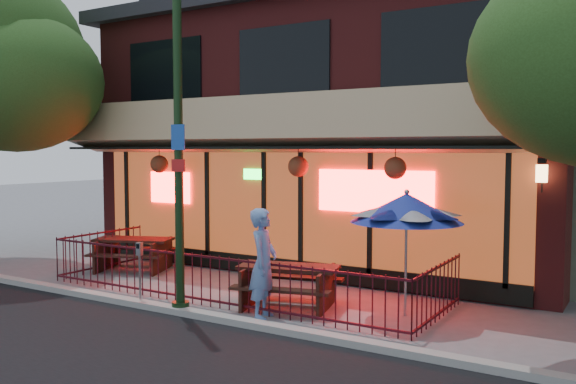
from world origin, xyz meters
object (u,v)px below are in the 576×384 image
picnic_table_left (134,249)px  parking_meter_near (140,263)px  picnic_table_right (289,280)px  patio_umbrella (407,208)px  street_light (178,140)px  pedestrian (263,263)px

picnic_table_left → parking_meter_near: bearing=-42.5°
picnic_table_right → patio_umbrella: 2.60m
street_light → pedestrian: size_ratio=3.58×
pedestrian → picnic_table_right: bearing=-16.2°
pedestrian → parking_meter_near: pedestrian is taller
picnic_table_right → patio_umbrella: (2.09, 0.59, 1.42)m
pedestrian → picnic_table_left: bearing=54.3°
picnic_table_right → parking_meter_near: (-2.52, -1.34, 0.30)m
patio_umbrella → pedestrian: (-2.11, -1.43, -0.97)m
picnic_table_left → parking_meter_near: (2.59, -2.38, 0.30)m
patio_umbrella → pedestrian: size_ratio=1.17×
street_light → picnic_table_right: street_light is taller
street_light → picnic_table_right: (1.50, 1.35, -2.62)m
picnic_table_right → patio_umbrella: patio_umbrella is taller
patio_umbrella → picnic_table_left: bearing=176.5°
picnic_table_left → patio_umbrella: patio_umbrella is taller
patio_umbrella → parking_meter_near: (-4.61, -1.93, -1.12)m
street_light → parking_meter_near: bearing=179.8°
picnic_table_left → picnic_table_right: same height
picnic_table_right → pedestrian: bearing=-90.7°
picnic_table_left → picnic_table_right: bearing=-11.4°
picnic_table_left → pedestrian: size_ratio=1.16×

